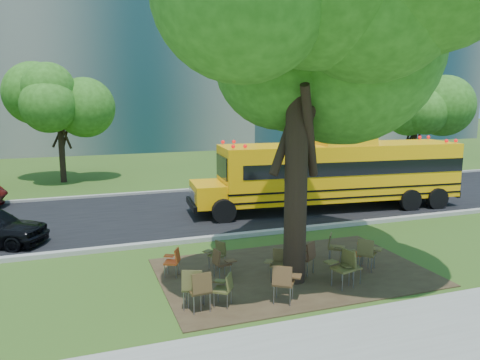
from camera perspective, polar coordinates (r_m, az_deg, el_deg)
name	(u,v)px	position (r m, az deg, el deg)	size (l,w,h in m)	color
ground	(251,271)	(12.87, 1.39, -10.99)	(160.00, 160.00, 0.00)	#2E4C17
dirt_patch	(293,272)	(12.81, 6.47, -11.09)	(7.00, 4.50, 0.03)	#382819
asphalt_road	(190,211)	(19.27, -6.06, -3.81)	(80.00, 8.00, 0.04)	black
kerb_near	(219,237)	(15.53, -2.58, -6.99)	(80.00, 0.25, 0.14)	gray
kerb_far	(171,191)	(23.18, -8.43, -1.37)	(80.00, 0.25, 0.14)	gray
building_main	(23,24)	(47.79, -24.89, 16.84)	(38.00, 16.00, 22.00)	slate
building_right	(329,27)	(57.31, 10.82, 17.80)	(30.00, 16.00, 25.00)	gray
bg_tree_2	(59,105)	(27.23, -21.22, 8.53)	(4.80, 4.80, 6.62)	black
bg_tree_3	(294,90)	(28.06, 6.62, 10.83)	(5.60, 5.60, 7.84)	black
bg_tree_4	(417,102)	(31.60, 20.73, 8.92)	(5.00, 5.00, 6.85)	black
main_tree	(299,31)	(11.43, 7.22, 17.55)	(7.20, 7.20, 9.74)	black
school_bus	(338,172)	(19.81, 11.80, 1.01)	(11.32, 3.48, 2.73)	#FFAB08
chair_0	(201,287)	(10.39, -4.77, -12.87)	(0.62, 0.60, 0.94)	#463219
chair_1	(194,284)	(10.51, -5.61, -12.53)	(0.77, 0.60, 0.96)	#4D4721
chair_2	(225,286)	(10.65, -1.86, -12.83)	(0.52, 0.66, 0.78)	#4D4B21
chair_3	(278,261)	(12.14, 4.67, -9.82)	(0.69, 0.55, 0.81)	#4D4021
chair_4	(284,280)	(10.76, 5.43, -12.02)	(0.80, 0.63, 0.95)	#51361D
chair_5	(350,263)	(12.21, 13.21, -9.88)	(0.54, 0.49, 0.83)	#47401E
chair_6	(344,264)	(11.90, 12.56, -10.02)	(0.66, 0.64, 0.94)	#49451F
chair_7	(367,251)	(13.07, 15.26, -8.37)	(0.79, 0.63, 0.92)	brown
chair_8	(173,259)	(12.42, -8.11, -9.55)	(0.50, 0.63, 0.77)	#D54616
chair_9	(217,252)	(12.85, -2.78, -8.77)	(0.63, 0.52, 0.77)	#48421F
chair_10	(221,261)	(12.14, -2.34, -9.83)	(0.55, 0.54, 0.80)	#462C19
chair_11	(307,254)	(12.53, 8.15, -8.96)	(0.61, 0.77, 0.91)	#4B2C1B
chair_12	(334,245)	(13.57, 11.37, -7.78)	(0.56, 0.70, 0.83)	#4C4320
chair_13	(362,251)	(13.28, 14.69, -8.41)	(0.55, 0.46, 0.79)	#AF3F12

